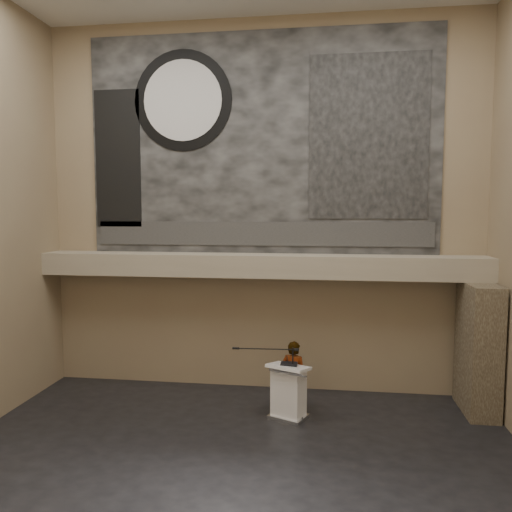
# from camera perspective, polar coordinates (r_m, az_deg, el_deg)

# --- Properties ---
(floor) EXTENTS (10.00, 10.00, 0.00)m
(floor) POSITION_cam_1_polar(r_m,az_deg,el_deg) (8.69, -3.12, -23.61)
(floor) COLOR black
(floor) RESTS_ON ground
(wall_back) EXTENTS (10.00, 0.02, 8.50)m
(wall_back) POSITION_cam_1_polar(r_m,az_deg,el_deg) (11.56, 0.54, 5.56)
(wall_back) COLOR #836D53
(wall_back) RESTS_ON floor
(wall_front) EXTENTS (10.00, 0.02, 8.50)m
(wall_front) POSITION_cam_1_polar(r_m,az_deg,el_deg) (3.76, -15.12, 5.88)
(wall_front) COLOR #836D53
(wall_front) RESTS_ON floor
(soffit) EXTENTS (10.00, 0.80, 0.50)m
(soffit) POSITION_cam_1_polar(r_m,az_deg,el_deg) (11.23, 0.28, -1.08)
(soffit) COLOR gray
(soffit) RESTS_ON wall_back
(sprinkler_left) EXTENTS (0.04, 0.04, 0.06)m
(sprinkler_left) POSITION_cam_1_polar(r_m,az_deg,el_deg) (11.53, -7.67, -2.36)
(sprinkler_left) COLOR #B2893D
(sprinkler_left) RESTS_ON soffit
(sprinkler_right) EXTENTS (0.04, 0.04, 0.06)m
(sprinkler_right) POSITION_cam_1_polar(r_m,az_deg,el_deg) (11.13, 10.00, -2.68)
(sprinkler_right) COLOR #B2893D
(sprinkler_right) RESTS_ON soffit
(banner) EXTENTS (8.00, 0.05, 5.00)m
(banner) POSITION_cam_1_polar(r_m,az_deg,el_deg) (11.62, 0.53, 12.72)
(banner) COLOR black
(banner) RESTS_ON wall_back
(banner_text_strip) EXTENTS (7.76, 0.02, 0.55)m
(banner_text_strip) POSITION_cam_1_polar(r_m,az_deg,el_deg) (11.50, 0.49, 2.57)
(banner_text_strip) COLOR #2A2A2A
(banner_text_strip) RESTS_ON banner
(banner_clock_rim) EXTENTS (2.30, 0.02, 2.30)m
(banner_clock_rim) POSITION_cam_1_polar(r_m,az_deg,el_deg) (12.11, -8.37, 17.17)
(banner_clock_rim) COLOR black
(banner_clock_rim) RESTS_ON banner
(banner_clock_face) EXTENTS (1.84, 0.02, 1.84)m
(banner_clock_face) POSITION_cam_1_polar(r_m,az_deg,el_deg) (12.09, -8.40, 17.18)
(banner_clock_face) COLOR silver
(banner_clock_face) RESTS_ON banner
(banner_building_print) EXTENTS (2.60, 0.02, 3.60)m
(banner_building_print) POSITION_cam_1_polar(r_m,az_deg,el_deg) (11.54, 12.73, 13.15)
(banner_building_print) COLOR black
(banner_building_print) RESTS_ON banner
(banner_brick_print) EXTENTS (1.10, 0.02, 3.20)m
(banner_brick_print) POSITION_cam_1_polar(r_m,az_deg,el_deg) (12.44, -15.51, 10.65)
(banner_brick_print) COLOR black
(banner_brick_print) RESTS_ON banner
(stone_pier) EXTENTS (0.60, 1.40, 2.70)m
(stone_pier) POSITION_cam_1_polar(r_m,az_deg,el_deg) (11.44, 24.06, -9.58)
(stone_pier) COLOR #433829
(stone_pier) RESTS_ON floor
(lectern) EXTENTS (0.94, 0.82, 1.14)m
(lectern) POSITION_cam_1_polar(r_m,az_deg,el_deg) (10.40, 3.74, -15.23)
(lectern) COLOR silver
(lectern) RESTS_ON floor
(binder) EXTENTS (0.34, 0.27, 0.04)m
(binder) POSITION_cam_1_polar(r_m,az_deg,el_deg) (10.24, 3.78, -12.22)
(binder) COLOR black
(binder) RESTS_ON lectern
(papers) EXTENTS (0.27, 0.35, 0.00)m
(papers) POSITION_cam_1_polar(r_m,az_deg,el_deg) (10.17, 3.35, -12.43)
(papers) COLOR silver
(papers) RESTS_ON lectern
(speaker_person) EXTENTS (0.62, 0.49, 1.49)m
(speaker_person) POSITION_cam_1_polar(r_m,az_deg,el_deg) (10.71, 4.31, -13.53)
(speaker_person) COLOR silver
(speaker_person) RESTS_ON floor
(mic_stand) EXTENTS (1.47, 0.52, 1.46)m
(mic_stand) POSITION_cam_1_polar(r_m,az_deg,el_deg) (10.53, 3.94, -16.93)
(mic_stand) COLOR black
(mic_stand) RESTS_ON floor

